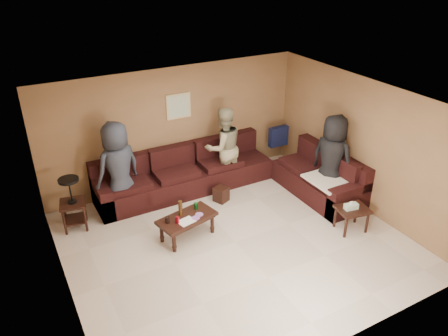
# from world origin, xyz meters

# --- Properties ---
(room) EXTENTS (5.60, 5.50, 2.50)m
(room) POSITION_xyz_m (0.00, 0.00, 1.66)
(room) COLOR beige
(room) RESTS_ON ground
(sectional_sofa) EXTENTS (4.65, 2.90, 0.97)m
(sectional_sofa) POSITION_xyz_m (0.81, 1.52, 0.33)
(sectional_sofa) COLOR black
(sectional_sofa) RESTS_ON ground
(coffee_table) EXTENTS (1.10, 0.71, 0.70)m
(coffee_table) POSITION_xyz_m (-0.66, 0.54, 0.36)
(coffee_table) COLOR black
(coffee_table) RESTS_ON ground
(end_table_left) EXTENTS (0.52, 0.52, 1.01)m
(end_table_left) POSITION_xyz_m (-2.30, 1.77, 0.53)
(end_table_left) COLOR black
(end_table_left) RESTS_ON ground
(side_table_right) EXTENTS (0.61, 0.53, 0.60)m
(side_table_right) POSITION_xyz_m (2.00, -0.67, 0.39)
(side_table_right) COLOR black
(side_table_right) RESTS_ON ground
(waste_bin) EXTENTS (0.33, 0.33, 0.30)m
(waste_bin) POSITION_xyz_m (0.44, 1.32, 0.15)
(waste_bin) COLOR black
(waste_bin) RESTS_ON ground
(wall_art) EXTENTS (0.52, 0.04, 0.52)m
(wall_art) POSITION_xyz_m (0.10, 2.48, 1.70)
(wall_art) COLOR #D0BC82
(wall_art) RESTS_ON ground
(person_left) EXTENTS (1.03, 0.82, 1.83)m
(person_left) POSITION_xyz_m (-1.39, 1.90, 0.91)
(person_left) COLOR #2F3441
(person_left) RESTS_ON ground
(person_middle) EXTENTS (0.85, 0.67, 1.72)m
(person_middle) POSITION_xyz_m (0.82, 1.91, 0.86)
(person_middle) COLOR #9A9573
(person_middle) RESTS_ON ground
(person_right) EXTENTS (0.81, 1.01, 1.79)m
(person_right) POSITION_xyz_m (2.36, 0.35, 0.90)
(person_right) COLOR black
(person_right) RESTS_ON ground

